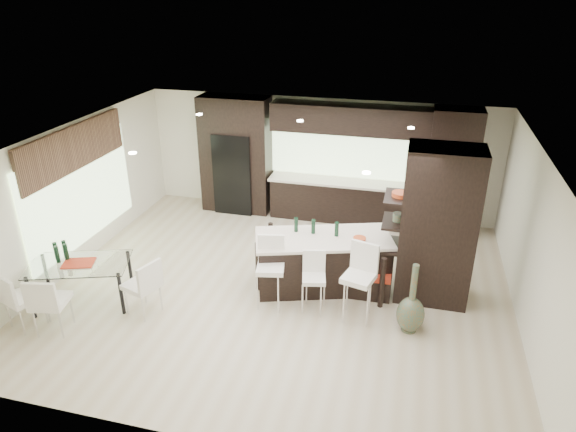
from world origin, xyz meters
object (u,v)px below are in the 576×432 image
(kitchen_island, at_px, (323,262))
(stool_right, at_px, (358,291))
(bench, at_px, (355,281))
(floor_vase, at_px, (412,298))
(chair_near, at_px, (51,305))
(stool_left, at_px, (271,280))
(chair_far, at_px, (24,301))
(stool_mid, at_px, (314,289))
(dining_table, at_px, (83,283))
(chair_end, at_px, (142,289))

(kitchen_island, distance_m, stool_right, 1.11)
(bench, height_order, floor_vase, floor_vase)
(bench, bearing_deg, chair_near, -154.04)
(stool_left, height_order, chair_far, stool_left)
(stool_left, bearing_deg, kitchen_island, 37.59)
(stool_mid, relative_size, floor_vase, 0.72)
(stool_left, distance_m, stool_mid, 0.73)
(stool_left, relative_size, dining_table, 0.63)
(dining_table, distance_m, chair_far, 0.93)
(chair_near, height_order, chair_far, chair_near)
(stool_mid, bearing_deg, chair_far, -172.99)
(kitchen_island, distance_m, chair_far, 4.91)
(kitchen_island, height_order, stool_mid, kitchen_island)
(chair_far, bearing_deg, stool_right, 36.99)
(stool_left, bearing_deg, floor_vase, -14.21)
(dining_table, distance_m, chair_near, 0.79)
(bench, relative_size, chair_far, 1.36)
(kitchen_island, distance_m, chair_near, 4.48)
(stool_right, xyz_separation_m, floor_vase, (0.85, -0.11, 0.07))
(floor_vase, bearing_deg, kitchen_island, 148.96)
(stool_left, height_order, stool_mid, stool_left)
(chair_far, relative_size, chair_end, 1.00)
(dining_table, bearing_deg, kitchen_island, 3.12)
(stool_left, height_order, floor_vase, floor_vase)
(bench, height_order, chair_far, chair_far)
(chair_far, distance_m, chair_end, 1.80)
(floor_vase, bearing_deg, bench, 138.18)
(chair_near, bearing_deg, floor_vase, 2.60)
(bench, distance_m, floor_vase, 1.35)
(stool_mid, bearing_deg, dining_table, 178.66)
(kitchen_island, height_order, floor_vase, floor_vase)
(bench, bearing_deg, chair_end, -157.03)
(kitchen_island, xyz_separation_m, bench, (0.61, -0.08, -0.25))
(stool_right, relative_size, chair_near, 1.13)
(stool_mid, distance_m, dining_table, 3.90)
(kitchen_island, height_order, stool_left, stool_left)
(stool_right, relative_size, floor_vase, 0.89)
(stool_right, xyz_separation_m, chair_near, (-4.55, -1.48, -0.06))
(chair_far, height_order, chair_end, chair_end)
(chair_end, bearing_deg, chair_far, 134.29)
(bench, bearing_deg, dining_table, -162.62)
(floor_vase, bearing_deg, chair_near, -165.72)
(floor_vase, bearing_deg, stool_left, 177.05)
(stool_left, distance_m, dining_table, 3.19)
(kitchen_island, height_order, chair_end, kitchen_island)
(chair_near, relative_size, chair_end, 1.02)
(kitchen_island, distance_m, chair_end, 3.11)
(bench, relative_size, chair_near, 1.33)
(dining_table, height_order, chair_near, chair_near)
(stool_left, bearing_deg, chair_near, -165.56)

